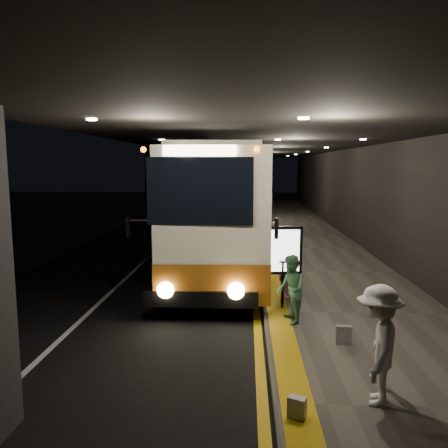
{
  "coord_description": "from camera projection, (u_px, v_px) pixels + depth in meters",
  "views": [
    {
      "loc": [
        2.09,
        -13.29,
        3.63
      ],
      "look_at": [
        1.34,
        0.92,
        1.7
      ],
      "focal_mm": 35.0,
      "sensor_mm": 36.0,
      "label": 1
    }
  ],
  "objects": [
    {
      "name": "info_sign",
      "position": [
        283.0,
        252.0,
        10.83
      ],
      "size": [
        0.94,
        0.2,
        1.98
      ],
      "rotation": [
        0.0,
        0.0,
        0.09
      ],
      "color": "black",
      "rests_on": "sidewalk"
    },
    {
      "name": "passenger_boarding",
      "position": [
        288.0,
        267.0,
        11.57
      ],
      "size": [
        0.53,
        0.67,
        1.61
      ],
      "primitive_type": "imported",
      "rotation": [
        0.0,
        0.0,
        1.29
      ],
      "color": "#B55482",
      "rests_on": "sidewalk"
    },
    {
      "name": "terminal_wall",
      "position": [
        367.0,
        180.0,
        17.93
      ],
      "size": [
        0.1,
        50.0,
        6.0
      ],
      "primitive_type": "cube",
      "color": "black",
      "rests_on": "ground"
    },
    {
      "name": "coach_main",
      "position": [
        219.0,
        211.0,
        16.12
      ],
      "size": [
        3.19,
        13.15,
        4.07
      ],
      "rotation": [
        0.0,
        0.0,
        0.04
      ],
      "color": "beige",
      "rests_on": "ground"
    },
    {
      "name": "bag_polka",
      "position": [
        343.0,
        335.0,
        8.51
      ],
      "size": [
        0.31,
        0.14,
        0.37
      ],
      "primitive_type": "cube",
      "rotation": [
        0.0,
        0.0,
        -0.04
      ],
      "color": "black",
      "rests_on": "sidewalk"
    },
    {
      "name": "sidewalk",
      "position": [
        310.0,
        250.0,
        18.44
      ],
      "size": [
        4.5,
        50.0,
        0.15
      ],
      "primitive_type": "cube",
      "color": "#514C44",
      "rests_on": "ground"
    },
    {
      "name": "kerb_stripe_yellow",
      "position": [
        253.0,
        251.0,
        18.57
      ],
      "size": [
        0.18,
        50.0,
        0.01
      ],
      "primitive_type": "cube",
      "color": "gold",
      "rests_on": "ground"
    },
    {
      "name": "coach_third",
      "position": [
        234.0,
        185.0,
        42.12
      ],
      "size": [
        2.82,
        11.53,
        3.6
      ],
      "rotation": [
        0.0,
        0.0,
        -0.04
      ],
      "color": "beige",
      "rests_on": "ground"
    },
    {
      "name": "support_columns",
      "position": [
        158.0,
        201.0,
        17.49
      ],
      "size": [
        0.8,
        24.8,
        4.4
      ],
      "color": "black",
      "rests_on": "ground"
    },
    {
      "name": "bag_plain",
      "position": [
        297.0,
        408.0,
        6.02
      ],
      "size": [
        0.28,
        0.23,
        0.3
      ],
      "primitive_type": "cube",
      "rotation": [
        0.0,
        0.0,
        -0.43
      ],
      "color": "beige",
      "rests_on": "sidewalk"
    },
    {
      "name": "passenger_waiting_white",
      "position": [
        379.0,
        345.0,
        6.33
      ],
      "size": [
        0.87,
        1.26,
        1.77
      ],
      "primitive_type": "imported",
      "rotation": [
        0.0,
        0.0,
        -1.89
      ],
      "color": "silver",
      "rests_on": "sidewalk"
    },
    {
      "name": "canopy",
      "position": [
        257.0,
        141.0,
        17.95
      ],
      "size": [
        9.0,
        50.0,
        0.4
      ],
      "primitive_type": "cube",
      "color": "black",
      "rests_on": "support_columns"
    },
    {
      "name": "ground",
      "position": [
        180.0,
        281.0,
        13.75
      ],
      "size": [
        90.0,
        90.0,
        0.0
      ],
      "primitive_type": "plane",
      "color": "black"
    },
    {
      "name": "passenger_waiting_green",
      "position": [
        291.0,
        289.0,
        9.6
      ],
      "size": [
        0.54,
        0.79,
        1.52
      ],
      "primitive_type": "imported",
      "rotation": [
        0.0,
        0.0,
        -1.45
      ],
      "color": "#488258",
      "rests_on": "sidewalk"
    },
    {
      "name": "lane_line_white",
      "position": [
        156.0,
        250.0,
        18.79
      ],
      "size": [
        0.12,
        50.0,
        0.01
      ],
      "primitive_type": "cube",
      "color": "silver",
      "rests_on": "ground"
    },
    {
      "name": "stanchion_post",
      "position": [
        283.0,
        285.0,
        10.63
      ],
      "size": [
        0.05,
        0.05,
        1.15
      ],
      "primitive_type": "cylinder",
      "color": "black",
      "rests_on": "sidewalk"
    },
    {
      "name": "tactile_strip",
      "position": [
        265.0,
        247.0,
        18.53
      ],
      "size": [
        0.5,
        50.0,
        0.01
      ],
      "primitive_type": "cube",
      "color": "gold",
      "rests_on": "sidewalk"
    },
    {
      "name": "coach_second",
      "position": [
        233.0,
        192.0,
        29.32
      ],
      "size": [
        3.18,
        12.35,
        3.85
      ],
      "rotation": [
        0.0,
        0.0,
        0.05
      ],
      "color": "beige",
      "rests_on": "ground"
    }
  ]
}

